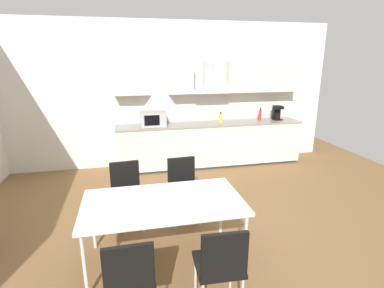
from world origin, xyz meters
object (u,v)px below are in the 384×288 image
(chair_far_right, at_px, (183,183))
(dining_table, at_px, (163,204))
(coffee_maker, at_px, (277,113))
(bottle_yellow, at_px, (221,118))
(chair_far_left, at_px, (126,188))
(microwave, at_px, (153,119))
(pendant_lamp, at_px, (160,96))
(chair_near_left, at_px, (129,276))
(bottle_red, at_px, (260,115))
(chair_near_right, at_px, (221,262))

(chair_far_right, bearing_deg, dining_table, -113.92)
(dining_table, bearing_deg, coffee_maker, 46.00)
(bottle_yellow, relative_size, chair_far_left, 0.24)
(coffee_maker, height_order, chair_far_left, coffee_maker)
(microwave, height_order, bottle_yellow, microwave)
(pendant_lamp, bearing_deg, chair_near_left, -114.09)
(chair_far_left, bearing_deg, chair_near_left, -89.70)
(bottle_yellow, xyz_separation_m, dining_table, (-1.57, -2.94, -0.30))
(bottle_yellow, distance_m, chair_near_left, 4.28)
(microwave, height_order, coffee_maker, coffee_maker)
(dining_table, xyz_separation_m, chair_near_left, (-0.38, -0.84, -0.15))
(bottle_red, distance_m, chair_far_right, 2.98)
(microwave, xyz_separation_m, pendant_lamp, (-0.18, -2.91, 0.79))
(bottle_red, relative_size, chair_far_right, 0.31)
(bottle_red, relative_size, chair_far_left, 0.31)
(microwave, relative_size, bottle_yellow, 2.29)
(bottle_yellow, height_order, chair_far_right, bottle_yellow)
(chair_far_left, bearing_deg, bottle_red, 36.45)
(chair_near_right, relative_size, pendant_lamp, 2.72)
(chair_far_right, xyz_separation_m, chair_far_left, (-0.76, -0.00, 0.00))
(chair_near_left, height_order, chair_far_right, same)
(microwave, bearing_deg, bottle_yellow, 1.40)
(chair_near_left, bearing_deg, chair_near_right, 0.01)
(bottle_yellow, relative_size, chair_far_right, 0.24)
(bottle_yellow, distance_m, pendant_lamp, 3.44)
(microwave, relative_size, chair_far_left, 0.55)
(chair_near_left, xyz_separation_m, chair_far_right, (0.75, 1.68, 0.00))
(microwave, xyz_separation_m, chair_far_left, (-0.57, -2.07, -0.51))
(microwave, bearing_deg, chair_near_right, -87.06)
(chair_near_right, bearing_deg, bottle_yellow, 72.41)
(microwave, relative_size, pendant_lamp, 1.50)
(chair_near_right, bearing_deg, chair_far_right, 90.00)
(bottle_yellow, distance_m, chair_near_right, 4.00)
(bottle_yellow, relative_size, pendant_lamp, 0.66)
(chair_near_right, xyz_separation_m, chair_near_left, (-0.75, -0.00, 0.00))
(bottle_yellow, height_order, chair_near_right, bottle_yellow)
(microwave, distance_m, coffee_maker, 2.65)
(coffee_maker, xyz_separation_m, dining_table, (-2.84, -2.94, -0.36))
(chair_far_right, bearing_deg, chair_far_left, -179.98)
(bottle_red, height_order, chair_far_left, bottle_red)
(coffee_maker, bearing_deg, chair_far_left, -146.97)
(bottle_red, height_order, dining_table, bottle_red)
(coffee_maker, relative_size, pendant_lamp, 0.94)
(chair_far_left, distance_m, pendant_lamp, 1.60)
(chair_near_right, xyz_separation_m, chair_far_left, (-0.76, 1.68, 0.00))
(chair_far_left, relative_size, pendant_lamp, 2.72)
(pendant_lamp, bearing_deg, bottle_yellow, 61.87)
(microwave, height_order, bottle_red, microwave)
(coffee_maker, relative_size, bottle_yellow, 1.43)
(microwave, distance_m, chair_far_left, 2.20)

